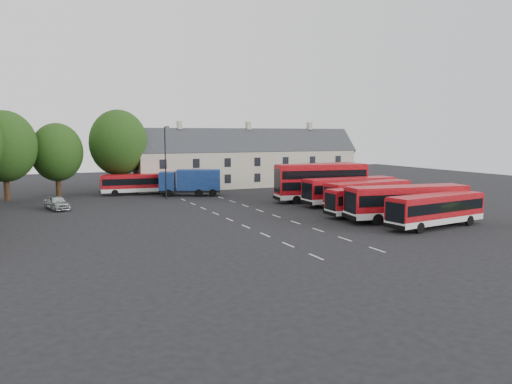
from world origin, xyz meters
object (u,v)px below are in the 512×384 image
Objects in this scene: box_truck at (191,181)px; silver_car at (57,203)px; bus_row_a at (436,208)px; lamppost at (166,160)px; bus_dd_south at (321,180)px.

silver_car is at bearing -139.17° from box_truck.
bus_row_a is 38.70m from silver_car.
box_truck is 5.26m from lamppost.
lamppost is (-3.88, -2.04, 2.91)m from box_truck.
box_truck is 17.97m from silver_car.
box_truck is at bearing 27.74° from lamppost.
bus_row_a is 33.31m from box_truck.
bus_dd_south reaches higher than box_truck.
silver_car is (-29.45, 6.21, -1.83)m from bus_dd_south.
bus_dd_south is at bearing -23.03° from box_truck.
lamppost reaches higher than silver_car.
bus_dd_south is at bearing -26.35° from silver_car.
silver_car is at bearing 176.70° from bus_dd_south.
silver_car is at bearing -162.99° from lamppost.
bus_dd_south is 2.52× the size of silver_car.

